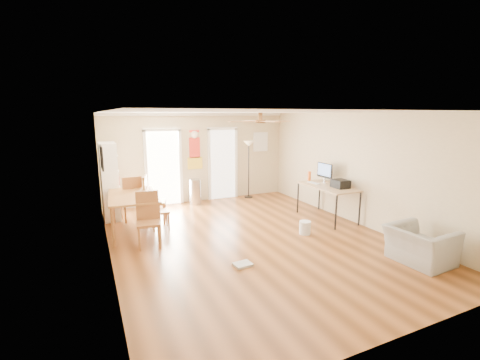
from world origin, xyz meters
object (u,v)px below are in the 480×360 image
bookshelf (110,181)px  trash_can (195,192)px  dining_chair_near (148,220)px  wastebasket_a (305,228)px  torchiere_lamp (249,170)px  printer (340,184)px  dining_table (134,213)px  dining_chair_far (131,198)px  computer_desk (327,202)px  dining_chair_right_b (160,209)px  armchair (420,245)px  dining_chair_right_a (155,199)px

bookshelf → trash_can: (2.30, 0.41, -0.58)m
dining_chair_near → trash_can: 3.19m
wastebasket_a → bookshelf: bearing=141.4°
torchiere_lamp → printer: size_ratio=4.69×
torchiere_lamp → trash_can: bearing=-178.5°
dining_table → dining_chair_far: size_ratio=1.52×
computer_desk → trash_can: bearing=133.4°
dining_chair_far → computer_desk: size_ratio=0.71×
bookshelf → torchiere_lamp: bearing=8.6°
torchiere_lamp → bookshelf: bearing=-173.6°
bookshelf → dining_chair_right_b: bookshelf is taller
dining_chair_near → dining_chair_far: 1.89m
dining_chair_right_b → printer: size_ratio=2.48×
dining_table → computer_desk: (4.46, -1.06, 0.00)m
trash_can → armchair: bearing=-66.0°
computer_desk → dining_chair_far: bearing=156.3°
dining_table → dining_chair_right_b: 0.56m
computer_desk → wastebasket_a: size_ratio=5.44×
dining_chair_near → dining_chair_far: (-0.09, 1.89, 0.02)m
dining_table → torchiere_lamp: (3.65, 1.69, 0.47)m
dining_chair_right_a → dining_chair_right_b: dining_chair_right_a is taller
bookshelf → armchair: bookshelf is taller
wastebasket_a → dining_chair_right_a: bearing=142.0°
dining_chair_right_b → wastebasket_a: bearing=-115.4°
dining_table → computer_desk: same height
dining_chair_right_a → torchiere_lamp: 3.36m
bookshelf → dining_chair_near: bearing=-74.4°
dining_chair_far → torchiere_lamp: size_ratio=0.62×
dining_chair_right_a → trash_can: 1.83m
torchiere_lamp → printer: torchiere_lamp is taller
printer → armchair: 2.49m
dining_chair_right_a → computer_desk: size_ratio=0.73×
computer_desk → wastebasket_a: 1.35m
torchiere_lamp → dining_table: bearing=-155.2°
trash_can → wastebasket_a: 3.67m
dining_chair_near → wastebasket_a: bearing=-5.4°
bookshelf → dining_chair_right_b: (0.94, -1.33, -0.48)m
dining_chair_near → dining_table: bearing=105.3°
dining_table → dining_chair_right_a: (0.55, 0.43, 0.15)m
dining_chair_right_a → dining_chair_right_b: size_ratio=1.22×
bookshelf → dining_chair_near: 2.34m
wastebasket_a → armchair: bearing=-64.2°
trash_can → armchair: trash_can is taller
dining_chair_far → wastebasket_a: dining_chair_far is taller
computer_desk → bookshelf: bearing=154.7°
dining_table → dining_chair_right_b: dining_chair_right_b is taller
dining_table → printer: 4.82m
dining_chair_far → printer: bearing=147.3°
bookshelf → dining_chair_near: bookshelf is taller
armchair → dining_chair_right_a: bearing=39.6°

